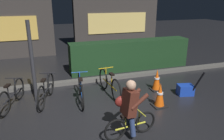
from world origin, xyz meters
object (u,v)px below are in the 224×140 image
(street_post, at_px, (32,63))
(closed_umbrella, at_px, (197,84))
(cyclist, at_px, (129,109))
(parked_bike_center_right, at_px, (81,89))
(parked_bike_center_left, at_px, (46,90))
(blue_crate, at_px, (185,90))
(parked_bike_left_mid, at_px, (12,95))
(traffic_cone_far, at_px, (157,80))
(parked_bike_right_mid, at_px, (109,84))
(traffic_cone_near, at_px, (160,95))

(street_post, height_order, closed_umbrella, street_post)
(cyclist, bearing_deg, parked_bike_center_right, 101.02)
(parked_bike_center_left, xyz_separation_m, blue_crate, (3.90, -0.81, -0.19))
(parked_bike_left_mid, distance_m, closed_umbrella, 5.04)
(blue_crate, height_order, cyclist, cyclist)
(cyclist, bearing_deg, traffic_cone_far, 41.18)
(blue_crate, bearing_deg, parked_bike_center_right, 169.34)
(street_post, xyz_separation_m, parked_bike_right_mid, (2.04, -0.22, -0.76))
(street_post, xyz_separation_m, parked_bike_left_mid, (-0.59, -0.13, -0.78))
(parked_bike_right_mid, distance_m, blue_crate, 2.25)
(blue_crate, bearing_deg, closed_umbrella, -55.71)
(parked_bike_left_mid, distance_m, traffic_cone_far, 4.14)
(traffic_cone_far, relative_size, closed_umbrella, 0.79)
(traffic_cone_far, distance_m, cyclist, 2.63)
(parked_bike_center_left, bearing_deg, street_post, 89.00)
(traffic_cone_near, xyz_separation_m, cyclist, (-1.27, -0.96, 0.32))
(blue_crate, relative_size, closed_umbrella, 0.52)
(parked_bike_left_mid, bearing_deg, cyclist, -113.99)
(parked_bike_center_right, bearing_deg, traffic_cone_far, -83.26)
(traffic_cone_near, relative_size, traffic_cone_far, 0.97)
(closed_umbrella, bearing_deg, street_post, -132.71)
(parked_bike_center_right, xyz_separation_m, traffic_cone_far, (2.37, 0.02, -0.02))
(parked_bike_center_right, relative_size, traffic_cone_near, 2.53)
(traffic_cone_far, bearing_deg, street_post, 174.94)
(blue_crate, xyz_separation_m, cyclist, (-2.36, -1.36, 0.48))
(parked_bike_right_mid, relative_size, blue_crate, 3.77)
(street_post, relative_size, parked_bike_center_left, 1.41)
(street_post, bearing_deg, closed_umbrella, -14.82)
(parked_bike_center_left, distance_m, traffic_cone_near, 3.06)
(parked_bike_center_left, xyz_separation_m, closed_umbrella, (4.07, -1.06, 0.06))
(parked_bike_right_mid, height_order, traffic_cone_far, parked_bike_right_mid)
(parked_bike_left_mid, xyz_separation_m, closed_umbrella, (4.93, -1.02, 0.07))
(blue_crate, bearing_deg, traffic_cone_far, 137.01)
(traffic_cone_far, bearing_deg, parked_bike_right_mid, 176.48)
(parked_bike_center_left, relative_size, parked_bike_right_mid, 0.95)
(parked_bike_left_mid, relative_size, traffic_cone_near, 2.30)
(closed_umbrella, bearing_deg, parked_bike_center_left, -132.51)
(parked_bike_left_mid, bearing_deg, parked_bike_center_right, -79.03)
(street_post, height_order, parked_bike_right_mid, street_post)
(parked_bike_right_mid, bearing_deg, closed_umbrella, -116.17)
(parked_bike_center_right, height_order, parked_bike_right_mid, parked_bike_right_mid)
(closed_umbrella, bearing_deg, traffic_cone_near, -111.12)
(parked_bike_right_mid, distance_m, traffic_cone_far, 1.51)
(parked_bike_right_mid, bearing_deg, traffic_cone_near, -140.20)
(parked_bike_right_mid, xyz_separation_m, traffic_cone_far, (1.51, -0.09, -0.02))
(traffic_cone_far, height_order, blue_crate, traffic_cone_far)
(traffic_cone_near, xyz_separation_m, closed_umbrella, (1.26, 0.15, 0.09))
(parked_bike_left_mid, bearing_deg, traffic_cone_far, -74.88)
(cyclist, height_order, closed_umbrella, cyclist)
(parked_bike_center_left, bearing_deg, parked_bike_center_right, -88.59)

